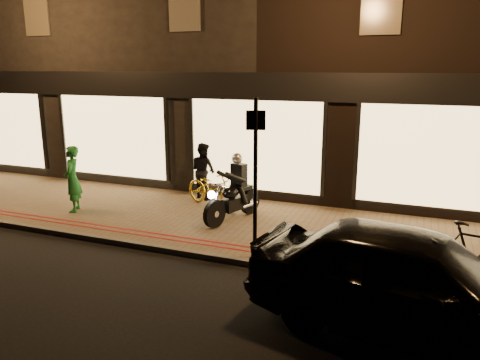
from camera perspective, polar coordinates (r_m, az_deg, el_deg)
name	(u,v)px	position (r m, az deg, el deg)	size (l,w,h in m)	color
ground	(187,257)	(9.38, -6.49, -9.31)	(90.00, 90.00, 0.00)	black
sidewalk	(227,223)	(11.05, -1.64, -5.29)	(50.00, 4.00, 0.12)	brown
kerb_stone	(188,253)	(9.40, -6.35, -8.87)	(50.00, 0.14, 0.12)	#59544C
red_kerb_lines	(199,242)	(9.79, -4.99, -7.50)	(50.00, 0.26, 0.01)	maroon
building_row	(304,49)	(17.10, 7.83, 15.58)	(48.00, 10.11, 8.50)	black
motorcycle	(234,195)	(10.92, -0.73, -1.80)	(0.82, 1.89, 1.59)	black
sign_post	(255,171)	(8.53, 1.89, 1.12)	(0.34, 0.14, 3.00)	black
bicycle_gold	(213,189)	(11.98, -3.31, -1.06)	(0.64, 1.84, 0.97)	gold
bicycle_dark	(476,255)	(8.64, 26.81, -8.19)	(0.50, 1.76, 1.06)	black
person_green	(72,179)	(12.25, -19.75, 0.11)	(0.60, 0.39, 1.65)	#207A31
person_dark	(203,171)	(12.78, -4.50, 1.15)	(0.74, 0.58, 1.53)	black
parked_car	(412,282)	(6.97, 20.21, -11.58)	(1.84, 4.57, 1.56)	black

